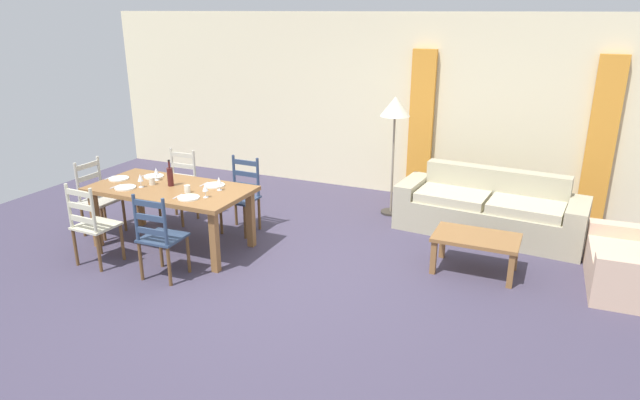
% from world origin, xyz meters
% --- Properties ---
extents(ground_plane, '(9.60, 9.60, 0.02)m').
position_xyz_m(ground_plane, '(0.00, 0.00, -0.01)').
color(ground_plane, '#423B51').
extents(wall_far, '(9.60, 0.16, 2.70)m').
position_xyz_m(wall_far, '(0.00, 3.30, 1.35)').
color(wall_far, beige).
rests_on(wall_far, ground_plane).
extents(curtain_panel_left, '(0.35, 0.08, 2.20)m').
position_xyz_m(curtain_panel_left, '(0.74, 3.16, 1.10)').
color(curtain_panel_left, orange).
rests_on(curtain_panel_left, ground_plane).
extents(curtain_panel_right, '(0.35, 0.08, 2.20)m').
position_xyz_m(curtain_panel_right, '(3.14, 3.16, 1.10)').
color(curtain_panel_right, orange).
rests_on(curtain_panel_right, ground_plane).
extents(dining_table, '(1.90, 0.96, 0.75)m').
position_xyz_m(dining_table, '(-1.47, 0.12, 0.66)').
color(dining_table, olive).
rests_on(dining_table, ground_plane).
extents(dining_chair_near_left, '(0.43, 0.41, 0.96)m').
position_xyz_m(dining_chair_near_left, '(-1.95, -0.65, 0.48)').
color(dining_chair_near_left, beige).
rests_on(dining_chair_near_left, ground_plane).
extents(dining_chair_near_right, '(0.44, 0.42, 0.96)m').
position_xyz_m(dining_chair_near_right, '(-1.05, -0.62, 0.48)').
color(dining_chair_near_right, navy).
rests_on(dining_chair_near_right, ground_plane).
extents(dining_chair_far_left, '(0.43, 0.41, 0.96)m').
position_xyz_m(dining_chair_far_left, '(-1.95, 0.89, 0.48)').
color(dining_chair_far_left, beige).
rests_on(dining_chair_far_left, ground_plane).
extents(dining_chair_far_right, '(0.43, 0.41, 0.96)m').
position_xyz_m(dining_chair_far_right, '(-0.98, 0.90, 0.48)').
color(dining_chair_far_right, navy).
rests_on(dining_chair_far_right, ground_plane).
extents(dining_chair_head_west, '(0.41, 0.43, 0.96)m').
position_xyz_m(dining_chair_head_west, '(-2.59, 0.08, 0.48)').
color(dining_chair_head_west, beige).
rests_on(dining_chair_head_west, ground_plane).
extents(dinner_plate_near_left, '(0.24, 0.24, 0.02)m').
position_xyz_m(dinner_plate_near_left, '(-1.92, -0.13, 0.76)').
color(dinner_plate_near_left, white).
rests_on(dinner_plate_near_left, dining_table).
extents(fork_near_left, '(0.02, 0.17, 0.01)m').
position_xyz_m(fork_near_left, '(-2.07, -0.13, 0.75)').
color(fork_near_left, silver).
rests_on(fork_near_left, dining_table).
extents(dinner_plate_near_right, '(0.24, 0.24, 0.02)m').
position_xyz_m(dinner_plate_near_right, '(-1.02, -0.13, 0.76)').
color(dinner_plate_near_right, white).
rests_on(dinner_plate_near_right, dining_table).
extents(fork_near_right, '(0.02, 0.17, 0.01)m').
position_xyz_m(fork_near_right, '(-1.17, -0.13, 0.75)').
color(fork_near_right, silver).
rests_on(fork_near_right, dining_table).
extents(dinner_plate_far_left, '(0.24, 0.24, 0.02)m').
position_xyz_m(dinner_plate_far_left, '(-1.92, 0.37, 0.76)').
color(dinner_plate_far_left, white).
rests_on(dinner_plate_far_left, dining_table).
extents(fork_far_left, '(0.03, 0.17, 0.01)m').
position_xyz_m(fork_far_left, '(-2.07, 0.37, 0.75)').
color(fork_far_left, silver).
rests_on(fork_far_left, dining_table).
extents(dinner_plate_far_right, '(0.24, 0.24, 0.02)m').
position_xyz_m(dinner_plate_far_right, '(-1.02, 0.37, 0.76)').
color(dinner_plate_far_right, white).
rests_on(dinner_plate_far_right, dining_table).
extents(fork_far_right, '(0.02, 0.17, 0.01)m').
position_xyz_m(fork_far_right, '(-1.17, 0.37, 0.75)').
color(fork_far_right, silver).
rests_on(fork_far_right, dining_table).
extents(dinner_plate_head_west, '(0.24, 0.24, 0.02)m').
position_xyz_m(dinner_plate_head_west, '(-2.25, 0.12, 0.76)').
color(dinner_plate_head_west, white).
rests_on(dinner_plate_head_west, dining_table).
extents(fork_head_west, '(0.02, 0.17, 0.01)m').
position_xyz_m(fork_head_west, '(-2.40, 0.12, 0.75)').
color(fork_head_west, silver).
rests_on(fork_head_west, dining_table).
extents(wine_bottle, '(0.07, 0.07, 0.32)m').
position_xyz_m(wine_bottle, '(-1.49, 0.17, 0.87)').
color(wine_bottle, '#471919').
rests_on(wine_bottle, dining_table).
extents(wine_glass_near_left, '(0.06, 0.06, 0.16)m').
position_xyz_m(wine_glass_near_left, '(-1.78, -0.02, 0.86)').
color(wine_glass_near_left, white).
rests_on(wine_glass_near_left, dining_table).
extents(wine_glass_near_right, '(0.06, 0.06, 0.16)m').
position_xyz_m(wine_glass_near_right, '(-0.86, -0.02, 0.86)').
color(wine_glass_near_right, white).
rests_on(wine_glass_near_right, dining_table).
extents(wine_glass_far_left, '(0.06, 0.06, 0.16)m').
position_xyz_m(wine_glass_far_left, '(-1.79, 0.28, 0.86)').
color(wine_glass_far_left, white).
rests_on(wine_glass_far_left, dining_table).
extents(wine_glass_far_right, '(0.06, 0.06, 0.16)m').
position_xyz_m(wine_glass_far_right, '(-0.87, 0.26, 0.86)').
color(wine_glass_far_right, white).
rests_on(wine_glass_far_right, dining_table).
extents(coffee_cup_primary, '(0.07, 0.07, 0.09)m').
position_xyz_m(coffee_cup_primary, '(-1.15, 0.03, 0.80)').
color(coffee_cup_primary, silver).
rests_on(coffee_cup_primary, dining_table).
extents(coffee_cup_secondary, '(0.07, 0.07, 0.09)m').
position_xyz_m(coffee_cup_secondary, '(-1.72, 0.11, 0.80)').
color(coffee_cup_secondary, silver).
rests_on(coffee_cup_secondary, dining_table).
extents(couch, '(2.34, 0.99, 0.80)m').
position_xyz_m(couch, '(1.94, 2.11, 0.29)').
color(couch, '#B2AA8C').
rests_on(couch, ground_plane).
extents(coffee_table, '(0.90, 0.56, 0.42)m').
position_xyz_m(coffee_table, '(1.97, 0.89, 0.36)').
color(coffee_table, olive).
rests_on(coffee_table, ground_plane).
extents(armchair_upholstered, '(0.85, 1.19, 0.72)m').
position_xyz_m(armchair_upholstered, '(3.56, 1.14, 0.25)').
color(armchair_upholstered, beige).
rests_on(armchair_upholstered, ground_plane).
extents(standing_lamp, '(0.40, 0.40, 1.64)m').
position_xyz_m(standing_lamp, '(0.59, 2.29, 1.41)').
color(standing_lamp, '#332D28').
rests_on(standing_lamp, ground_plane).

